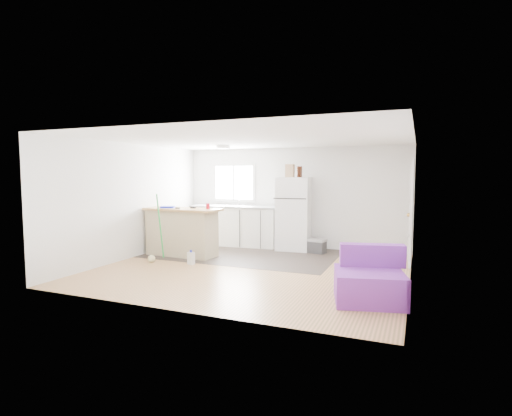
{
  "coord_description": "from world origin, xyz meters",
  "views": [
    {
      "loc": [
        2.85,
        -6.75,
        1.76
      ],
      "look_at": [
        -0.21,
        0.7,
        1.08
      ],
      "focal_mm": 28.0,
      "sensor_mm": 36.0,
      "label": 1
    }
  ],
  "objects_px": {
    "mop": "(154,251)",
    "refrigerator": "(294,214)",
    "bottle_left": "(298,172)",
    "bottle_right": "(300,172)",
    "red_cup": "(208,206)",
    "kitchen_cabinets": "(235,225)",
    "cardboard_box": "(290,171)",
    "cleaner_jug": "(191,258)",
    "blue_tray": "(168,207)",
    "purple_seat": "(369,281)",
    "cooler": "(316,246)",
    "peninsula": "(182,232)"
  },
  "relations": [
    {
      "from": "mop",
      "to": "refrigerator",
      "type": "bearing_deg",
      "value": 30.16
    },
    {
      "from": "kitchen_cabinets",
      "to": "bottle_left",
      "type": "relative_size",
      "value": 9.0
    },
    {
      "from": "mop",
      "to": "red_cup",
      "type": "xyz_separation_m",
      "value": [
        0.8,
        0.81,
        0.86
      ]
    },
    {
      "from": "cardboard_box",
      "to": "bottle_left",
      "type": "bearing_deg",
      "value": -23.28
    },
    {
      "from": "peninsula",
      "to": "bottle_left",
      "type": "relative_size",
      "value": 6.87
    },
    {
      "from": "bottle_left",
      "to": "bottle_right",
      "type": "bearing_deg",
      "value": 71.84
    },
    {
      "from": "mop",
      "to": "red_cup",
      "type": "height_order",
      "value": "mop"
    },
    {
      "from": "refrigerator",
      "to": "bottle_left",
      "type": "xyz_separation_m",
      "value": [
        0.13,
        -0.11,
        0.97
      ]
    },
    {
      "from": "cleaner_jug",
      "to": "kitchen_cabinets",
      "type": "bearing_deg",
      "value": 107.22
    },
    {
      "from": "red_cup",
      "to": "blue_tray",
      "type": "distance_m",
      "value": 0.96
    },
    {
      "from": "cooler",
      "to": "bottle_left",
      "type": "bearing_deg",
      "value": 179.9
    },
    {
      "from": "purple_seat",
      "to": "blue_tray",
      "type": "relative_size",
      "value": 3.64
    },
    {
      "from": "cleaner_jug",
      "to": "peninsula",
      "type": "bearing_deg",
      "value": 148.1
    },
    {
      "from": "cooler",
      "to": "bottle_left",
      "type": "xyz_separation_m",
      "value": [
        -0.46,
        0.09,
        1.66
      ]
    },
    {
      "from": "kitchen_cabinets",
      "to": "mop",
      "type": "distance_m",
      "value": 2.48
    },
    {
      "from": "kitchen_cabinets",
      "to": "purple_seat",
      "type": "bearing_deg",
      "value": -46.55
    },
    {
      "from": "peninsula",
      "to": "bottle_right",
      "type": "height_order",
      "value": "bottle_right"
    },
    {
      "from": "cleaner_jug",
      "to": "bottle_left",
      "type": "relative_size",
      "value": 1.14
    },
    {
      "from": "red_cup",
      "to": "blue_tray",
      "type": "bearing_deg",
      "value": -174.88
    },
    {
      "from": "refrigerator",
      "to": "purple_seat",
      "type": "bearing_deg",
      "value": -62.61
    },
    {
      "from": "cleaner_jug",
      "to": "bottle_left",
      "type": "bearing_deg",
      "value": 68.65
    },
    {
      "from": "red_cup",
      "to": "bottle_left",
      "type": "xyz_separation_m",
      "value": [
        1.55,
        1.41,
        0.72
      ]
    },
    {
      "from": "kitchen_cabinets",
      "to": "bottle_left",
      "type": "xyz_separation_m",
      "value": [
        1.65,
        -0.14,
        1.32
      ]
    },
    {
      "from": "kitchen_cabinets",
      "to": "blue_tray",
      "type": "distance_m",
      "value": 1.93
    },
    {
      "from": "purple_seat",
      "to": "red_cup",
      "type": "xyz_separation_m",
      "value": [
        -3.51,
        1.72,
        0.82
      ]
    },
    {
      "from": "mop",
      "to": "bottle_right",
      "type": "bearing_deg",
      "value": 27.95
    },
    {
      "from": "peninsula",
      "to": "mop",
      "type": "height_order",
      "value": "mop"
    },
    {
      "from": "kitchen_cabinets",
      "to": "bottle_left",
      "type": "height_order",
      "value": "bottle_left"
    },
    {
      "from": "cooler",
      "to": "cardboard_box",
      "type": "bearing_deg",
      "value": 175.62
    },
    {
      "from": "kitchen_cabinets",
      "to": "cardboard_box",
      "type": "relative_size",
      "value": 7.5
    },
    {
      "from": "mop",
      "to": "blue_tray",
      "type": "relative_size",
      "value": 4.63
    },
    {
      "from": "refrigerator",
      "to": "cooler",
      "type": "relative_size",
      "value": 3.67
    },
    {
      "from": "cooler",
      "to": "purple_seat",
      "type": "height_order",
      "value": "purple_seat"
    },
    {
      "from": "kitchen_cabinets",
      "to": "red_cup",
      "type": "bearing_deg",
      "value": -90.92
    },
    {
      "from": "kitchen_cabinets",
      "to": "purple_seat",
      "type": "height_order",
      "value": "kitchen_cabinets"
    },
    {
      "from": "bottle_right",
      "to": "kitchen_cabinets",
      "type": "bearing_deg",
      "value": 178.35
    },
    {
      "from": "mop",
      "to": "cardboard_box",
      "type": "bearing_deg",
      "value": 31.31
    },
    {
      "from": "kitchen_cabinets",
      "to": "bottle_right",
      "type": "relative_size",
      "value": 9.0
    },
    {
      "from": "cooler",
      "to": "cardboard_box",
      "type": "height_order",
      "value": "cardboard_box"
    },
    {
      "from": "bottle_right",
      "to": "cardboard_box",
      "type": "bearing_deg",
      "value": 178.32
    },
    {
      "from": "red_cup",
      "to": "bottle_left",
      "type": "height_order",
      "value": "bottle_left"
    },
    {
      "from": "cleaner_jug",
      "to": "cardboard_box",
      "type": "relative_size",
      "value": 0.95
    },
    {
      "from": "cleaner_jug",
      "to": "blue_tray",
      "type": "bearing_deg",
      "value": 161.14
    },
    {
      "from": "cardboard_box",
      "to": "bottle_right",
      "type": "bearing_deg",
      "value": -1.68
    },
    {
      "from": "cardboard_box",
      "to": "purple_seat",
      "type": "bearing_deg",
      "value": -55.87
    },
    {
      "from": "cooler",
      "to": "cleaner_jug",
      "type": "bearing_deg",
      "value": -123.61
    },
    {
      "from": "blue_tray",
      "to": "mop",
      "type": "bearing_deg",
      "value": -78.04
    },
    {
      "from": "refrigerator",
      "to": "mop",
      "type": "relative_size",
      "value": 1.22
    },
    {
      "from": "cleaner_jug",
      "to": "refrigerator",
      "type": "bearing_deg",
      "value": 72.29
    },
    {
      "from": "cooler",
      "to": "red_cup",
      "type": "xyz_separation_m",
      "value": [
        -2.01,
        -1.32,
        0.93
      ]
    }
  ]
}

